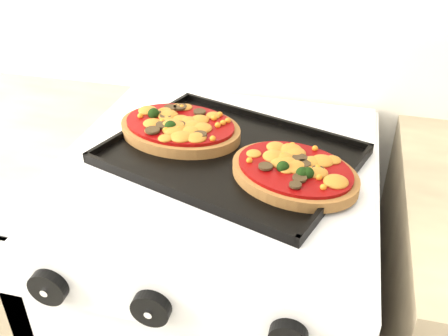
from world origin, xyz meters
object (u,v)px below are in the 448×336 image
(pizza_left, at_px, (180,127))
(pizza_right, at_px, (294,171))
(baking_tray, at_px, (231,153))
(stove, at_px, (219,320))

(pizza_left, relative_size, pizza_right, 1.09)
(pizza_left, bearing_deg, baking_tray, -22.89)
(pizza_right, bearing_deg, pizza_left, 156.83)
(stove, bearing_deg, pizza_right, -18.38)
(stove, distance_m, pizza_right, 0.51)
(stove, distance_m, pizza_left, 0.49)
(stove, height_order, baking_tray, baking_tray)
(stove, height_order, pizza_right, pizza_right)
(pizza_left, bearing_deg, pizza_right, -23.17)
(pizza_left, distance_m, pizza_right, 0.26)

